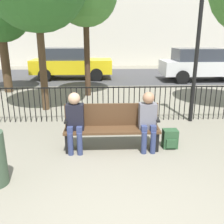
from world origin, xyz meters
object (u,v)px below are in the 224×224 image
(seated_person_1, at_px, (148,118))
(parked_car_1, at_px, (201,64))
(lamp_post, at_px, (200,25))
(parked_car_0, at_px, (70,63))
(park_bench, at_px, (112,125))
(backpack, at_px, (170,139))
(seated_person_0, at_px, (75,119))

(seated_person_1, relative_size, parked_car_1, 0.29)
(lamp_post, bearing_deg, parked_car_0, 119.45)
(park_bench, distance_m, parked_car_0, 8.95)
(parked_car_1, bearing_deg, backpack, -115.15)
(seated_person_1, distance_m, parked_car_1, 9.02)
(seated_person_1, xyz_separation_m, parked_car_0, (-2.53, 8.88, 0.16))
(park_bench, height_order, parked_car_0, parked_car_0)
(seated_person_1, height_order, lamp_post, lamp_post)
(park_bench, relative_size, lamp_post, 0.51)
(backpack, relative_size, parked_car_1, 0.09)
(seated_person_1, bearing_deg, parked_car_1, 62.18)
(lamp_post, distance_m, parked_car_1, 7.01)
(lamp_post, relative_size, parked_car_0, 0.90)
(seated_person_1, distance_m, backpack, 0.70)
(seated_person_0, bearing_deg, parked_car_1, 54.69)
(seated_person_1, distance_m, lamp_post, 2.91)
(seated_person_1, xyz_separation_m, parked_car_1, (4.21, 7.97, 0.16))
(seated_person_0, distance_m, parked_car_0, 8.95)
(seated_person_0, height_order, lamp_post, lamp_post)
(parked_car_1, bearing_deg, park_bench, -122.09)
(park_bench, bearing_deg, parked_car_0, 101.77)
(backpack, height_order, parked_car_0, parked_car_0)
(seated_person_1, bearing_deg, seated_person_0, 179.99)
(backpack, height_order, lamp_post, lamp_post)
(park_bench, height_order, backpack, park_bench)
(park_bench, xyz_separation_m, lamp_post, (2.22, 1.58, 1.99))
(lamp_post, bearing_deg, backpack, -121.77)
(parked_car_0, bearing_deg, park_bench, -78.23)
(parked_car_0, bearing_deg, seated_person_1, -74.08)
(backpack, relative_size, parked_car_0, 0.09)
(parked_car_0, bearing_deg, backpack, -71.02)
(seated_person_1, bearing_deg, backpack, 8.10)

